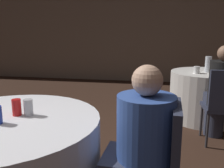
{
  "coord_description": "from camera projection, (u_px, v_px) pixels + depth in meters",
  "views": [
    {
      "loc": [
        0.83,
        -1.47,
        1.36
      ],
      "look_at": [
        0.42,
        0.88,
        0.84
      ],
      "focal_mm": 40.0,
      "sensor_mm": 36.0,
      "label": 1
    }
  ],
  "objects": [
    {
      "name": "wall_back",
      "position": [
        125.0,
        28.0,
        6.55
      ],
      "size": [
        16.0,
        0.06,
        2.8
      ],
      "color": "gray",
      "rests_on": "ground_plane"
    },
    {
      "name": "table_near",
      "position": [
        9.0,
        167.0,
        1.84
      ],
      "size": [
        1.36,
        1.36,
        0.74
      ],
      "color": "silver",
      "rests_on": "ground_plane"
    },
    {
      "name": "table_far",
      "position": [
        204.0,
        96.0,
        3.82
      ],
      "size": [
        1.04,
        1.04,
        0.74
      ],
      "color": "white",
      "rests_on": "ground_plane"
    },
    {
      "name": "chair_near_east",
      "position": [
        160.0,
        161.0,
        1.56
      ],
      "size": [
        0.43,
        0.42,
        0.93
      ],
      "rotation": [
        0.0,
        0.0,
        1.51
      ],
      "color": "#2D3347",
      "rests_on": "ground_plane"
    },
    {
      "name": "chair_far_south",
      "position": [
        224.0,
        101.0,
        2.87
      ],
      "size": [
        0.41,
        0.42,
        0.93
      ],
      "rotation": [
        0.0,
        0.0,
        0.03
      ],
      "color": "#2D3347",
      "rests_on": "ground_plane"
    },
    {
      "name": "person_blue_shirt",
      "position": [
        135.0,
        152.0,
        1.58
      ],
      "size": [
        0.52,
        0.37,
        1.16
      ],
      "rotation": [
        0.0,
        0.0,
        1.51
      ],
      "color": "#33384C",
      "rests_on": "ground_plane"
    },
    {
      "name": "person_black_shirt",
      "position": [
        220.0,
        94.0,
        3.03
      ],
      "size": [
        0.32,
        0.5,
        1.19
      ],
      "rotation": [
        0.0,
        0.0,
        0.03
      ],
      "color": "#33384C",
      "rests_on": "ground_plane"
    },
    {
      "name": "soda_can_red",
      "position": [
        17.0,
        107.0,
        1.83
      ],
      "size": [
        0.07,
        0.07,
        0.12
      ],
      "color": "red",
      "rests_on": "table_near"
    },
    {
      "name": "soda_can_silver",
      "position": [
        28.0,
        107.0,
        1.83
      ],
      "size": [
        0.07,
        0.07,
        0.12
      ],
      "color": "silver",
      "rests_on": "table_near"
    },
    {
      "name": "bottle_far",
      "position": [
        208.0,
        64.0,
        3.7
      ],
      "size": [
        0.09,
        0.09,
        0.23
      ],
      "color": "silver",
      "rests_on": "table_far"
    },
    {
      "name": "cup_far",
      "position": [
        197.0,
        70.0,
        3.6
      ],
      "size": [
        0.09,
        0.09,
        0.1
      ],
      "color": "white",
      "rests_on": "table_far"
    }
  ]
}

